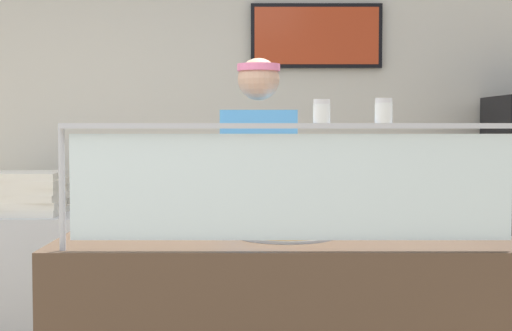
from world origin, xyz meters
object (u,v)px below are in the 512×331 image
(pepper_flake_shaker, at_px, (383,112))
(pizza_box_stack, at_px, (26,193))
(parmesan_shaker, at_px, (321,113))
(worker_figure, at_px, (259,209))
(pizza_server, at_px, (286,228))
(pizza_tray, at_px, (286,233))

(pepper_flake_shaker, height_order, pizza_box_stack, pepper_flake_shaker)
(parmesan_shaker, relative_size, pepper_flake_shaker, 0.96)
(worker_figure, bearing_deg, pizza_server, -79.74)
(parmesan_shaker, bearing_deg, pizza_tray, 108.49)
(pizza_tray, xyz_separation_m, pizza_box_stack, (-1.58, 1.61, 0.03))
(parmesan_shaker, distance_m, worker_figure, 1.08)
(pizza_box_stack, bearing_deg, parmesan_shaker, -49.10)
(pizza_server, relative_size, pepper_flake_shaker, 2.97)
(pizza_server, bearing_deg, pizza_box_stack, 123.38)
(parmesan_shaker, height_order, worker_figure, worker_figure)
(pizza_tray, relative_size, worker_figure, 0.24)
(pizza_server, distance_m, parmesan_shaker, 0.60)
(pepper_flake_shaker, height_order, worker_figure, worker_figure)
(pizza_tray, xyz_separation_m, parmesan_shaker, (0.12, -0.35, 0.51))
(pizza_tray, distance_m, parmesan_shaker, 0.63)
(pizza_tray, bearing_deg, parmesan_shaker, -71.51)
(worker_figure, bearing_deg, pizza_box_stack, 145.40)
(pizza_tray, distance_m, pepper_flake_shaker, 0.71)
(pizza_server, bearing_deg, pepper_flake_shaker, -54.12)
(pizza_box_stack, bearing_deg, pepper_flake_shaker, -45.43)
(pizza_tray, height_order, worker_figure, worker_figure)
(pizza_server, distance_m, pizza_box_stack, 2.27)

